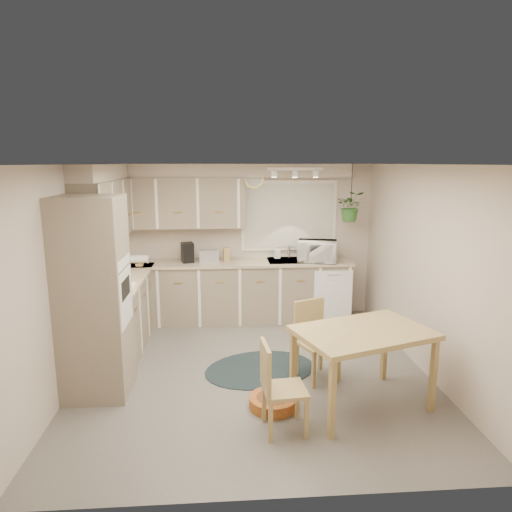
% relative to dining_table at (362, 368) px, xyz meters
% --- Properties ---
extents(floor, '(4.20, 4.20, 0.00)m').
position_rel_dining_table_xyz_m(floor, '(-1.03, 0.85, -0.40)').
color(floor, '#67635B').
rests_on(floor, ground).
extents(ceiling, '(4.20, 4.20, 0.00)m').
position_rel_dining_table_xyz_m(ceiling, '(-1.03, 0.85, 2.00)').
color(ceiling, silver).
rests_on(ceiling, wall_back).
extents(wall_back, '(4.00, 0.04, 2.40)m').
position_rel_dining_table_xyz_m(wall_back, '(-1.03, 2.95, 0.80)').
color(wall_back, '#BBAB9B').
rests_on(wall_back, floor).
extents(wall_front, '(4.00, 0.04, 2.40)m').
position_rel_dining_table_xyz_m(wall_front, '(-1.03, -1.25, 0.80)').
color(wall_front, '#BBAB9B').
rests_on(wall_front, floor).
extents(wall_left, '(0.04, 4.20, 2.40)m').
position_rel_dining_table_xyz_m(wall_left, '(-3.03, 0.85, 0.80)').
color(wall_left, '#BBAB9B').
rests_on(wall_left, floor).
extents(wall_right, '(0.04, 4.20, 2.40)m').
position_rel_dining_table_xyz_m(wall_right, '(0.97, 0.85, 0.80)').
color(wall_right, '#BBAB9B').
rests_on(wall_right, floor).
extents(base_cab_left, '(0.60, 1.85, 0.90)m').
position_rel_dining_table_xyz_m(base_cab_left, '(-2.73, 1.72, 0.05)').
color(base_cab_left, gray).
rests_on(base_cab_left, floor).
extents(base_cab_back, '(3.60, 0.60, 0.90)m').
position_rel_dining_table_xyz_m(base_cab_back, '(-1.23, 2.65, 0.05)').
color(base_cab_back, gray).
rests_on(base_cab_back, floor).
extents(counter_left, '(0.64, 1.89, 0.04)m').
position_rel_dining_table_xyz_m(counter_left, '(-2.72, 1.72, 0.52)').
color(counter_left, tan).
rests_on(counter_left, base_cab_left).
extents(counter_back, '(3.64, 0.64, 0.04)m').
position_rel_dining_table_xyz_m(counter_back, '(-1.23, 2.64, 0.52)').
color(counter_back, tan).
rests_on(counter_back, base_cab_back).
extents(oven_stack, '(0.65, 0.65, 2.10)m').
position_rel_dining_table_xyz_m(oven_stack, '(-2.70, 0.47, 0.65)').
color(oven_stack, gray).
rests_on(oven_stack, floor).
extents(wall_oven_face, '(0.02, 0.56, 0.58)m').
position_rel_dining_table_xyz_m(wall_oven_face, '(-2.38, 0.47, 0.65)').
color(wall_oven_face, white).
rests_on(wall_oven_face, oven_stack).
extents(upper_cab_left, '(0.35, 2.00, 0.75)m').
position_rel_dining_table_xyz_m(upper_cab_left, '(-2.85, 1.85, 1.42)').
color(upper_cab_left, gray).
rests_on(upper_cab_left, wall_left).
extents(upper_cab_back, '(2.00, 0.35, 0.75)m').
position_rel_dining_table_xyz_m(upper_cab_back, '(-2.03, 2.77, 1.42)').
color(upper_cab_back, gray).
rests_on(upper_cab_back, wall_back).
extents(soffit_left, '(0.30, 2.00, 0.20)m').
position_rel_dining_table_xyz_m(soffit_left, '(-2.88, 1.85, 1.90)').
color(soffit_left, '#BBAB9B').
rests_on(soffit_left, wall_left).
extents(soffit_back, '(3.60, 0.30, 0.20)m').
position_rel_dining_table_xyz_m(soffit_back, '(-1.23, 2.80, 1.90)').
color(soffit_back, '#BBAB9B').
rests_on(soffit_back, wall_back).
extents(cooktop, '(0.52, 0.58, 0.02)m').
position_rel_dining_table_xyz_m(cooktop, '(-2.71, 1.15, 0.54)').
color(cooktop, white).
rests_on(cooktop, counter_left).
extents(range_hood, '(0.40, 0.60, 0.14)m').
position_rel_dining_table_xyz_m(range_hood, '(-2.73, 1.15, 1.00)').
color(range_hood, white).
rests_on(range_hood, upper_cab_left).
extents(window_blinds, '(1.40, 0.02, 1.00)m').
position_rel_dining_table_xyz_m(window_blinds, '(-0.33, 2.92, 1.20)').
color(window_blinds, silver).
rests_on(window_blinds, wall_back).
extents(window_frame, '(1.50, 0.02, 1.10)m').
position_rel_dining_table_xyz_m(window_frame, '(-0.33, 2.93, 1.20)').
color(window_frame, white).
rests_on(window_frame, wall_back).
extents(sink, '(0.70, 0.48, 0.10)m').
position_rel_dining_table_xyz_m(sink, '(-0.33, 2.65, 0.50)').
color(sink, '#A8AAAF').
rests_on(sink, counter_back).
extents(dishwasher_front, '(0.58, 0.02, 0.83)m').
position_rel_dining_table_xyz_m(dishwasher_front, '(0.27, 2.34, 0.02)').
color(dishwasher_front, white).
rests_on(dishwasher_front, base_cab_back).
extents(track_light_bar, '(0.80, 0.04, 0.04)m').
position_rel_dining_table_xyz_m(track_light_bar, '(-0.33, 2.40, 1.93)').
color(track_light_bar, white).
rests_on(track_light_bar, ceiling).
extents(wall_clock, '(0.30, 0.03, 0.30)m').
position_rel_dining_table_xyz_m(wall_clock, '(-0.88, 2.92, 1.78)').
color(wall_clock, '#E0C74F').
rests_on(wall_clock, wall_back).
extents(dining_table, '(1.49, 1.23, 0.81)m').
position_rel_dining_table_xyz_m(dining_table, '(0.00, 0.00, 0.00)').
color(dining_table, tan).
rests_on(dining_table, floor).
extents(chair_left, '(0.43, 0.43, 0.85)m').
position_rel_dining_table_xyz_m(chair_left, '(-0.82, -0.37, 0.02)').
color(chair_left, tan).
rests_on(chair_left, floor).
extents(chair_back, '(0.55, 0.55, 0.89)m').
position_rel_dining_table_xyz_m(chair_back, '(-0.32, 0.62, 0.04)').
color(chair_back, tan).
rests_on(chair_back, floor).
extents(braided_rug, '(1.57, 1.35, 0.01)m').
position_rel_dining_table_xyz_m(braided_rug, '(-0.95, 0.89, -0.40)').
color(braided_rug, black).
rests_on(braided_rug, floor).
extents(pet_bed, '(0.57, 0.57, 0.11)m').
position_rel_dining_table_xyz_m(pet_bed, '(-0.89, 0.02, -0.35)').
color(pet_bed, '#AE6622').
rests_on(pet_bed, floor).
extents(microwave, '(0.64, 0.44, 0.39)m').
position_rel_dining_table_xyz_m(microwave, '(0.06, 2.55, 0.73)').
color(microwave, white).
rests_on(microwave, counter_back).
extents(soap_bottle, '(0.11, 0.21, 0.09)m').
position_rel_dining_table_xyz_m(soap_bottle, '(-0.52, 2.80, 0.58)').
color(soap_bottle, white).
rests_on(soap_bottle, counter_back).
extents(hanging_plant, '(0.49, 0.53, 0.35)m').
position_rel_dining_table_xyz_m(hanging_plant, '(0.55, 2.55, 1.32)').
color(hanging_plant, '#2E5E25').
rests_on(hanging_plant, ceiling).
extents(coffee_maker, '(0.21, 0.24, 0.30)m').
position_rel_dining_table_xyz_m(coffee_maker, '(-1.90, 2.65, 0.69)').
color(coffee_maker, black).
rests_on(coffee_maker, counter_back).
extents(toaster, '(0.30, 0.18, 0.18)m').
position_rel_dining_table_xyz_m(toaster, '(-1.58, 2.67, 0.63)').
color(toaster, '#A8AAAF').
rests_on(toaster, counter_back).
extents(knife_block, '(0.11, 0.11, 0.21)m').
position_rel_dining_table_xyz_m(knife_block, '(-1.31, 2.70, 0.64)').
color(knife_block, tan).
rests_on(knife_block, counter_back).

